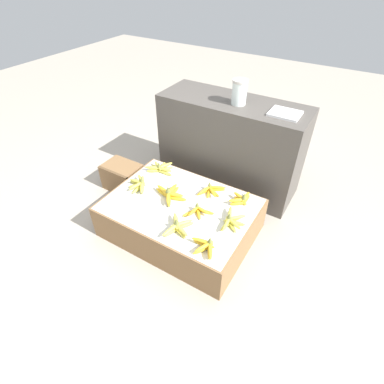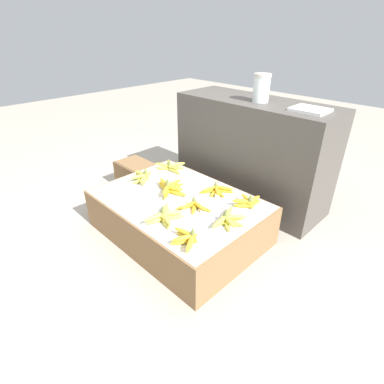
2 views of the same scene
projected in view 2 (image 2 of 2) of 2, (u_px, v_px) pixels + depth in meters
ground_plane at (179, 233)px, 2.10m from camera, size 10.00×10.00×0.00m
display_platform at (179, 217)px, 2.03m from camera, size 1.09×0.78×0.28m
back_vendor_table at (251, 152)px, 2.36m from camera, size 1.22×0.45×0.81m
wooden_crate at (136, 176)px, 2.63m from camera, size 0.33×0.24×0.24m
banana_bunch_front_midright at (164, 216)px, 1.73m from camera, size 0.21×0.24×0.10m
banana_bunch_front_right at (187, 238)px, 1.55m from camera, size 0.20×0.15×0.09m
banana_bunch_middle_left at (143, 176)px, 2.19m from camera, size 0.21×0.23×0.10m
banana_bunch_middle_midleft at (170, 188)px, 2.03m from camera, size 0.28×0.24×0.11m
banana_bunch_middle_midright at (194, 206)px, 1.84m from camera, size 0.19×0.15×0.08m
banana_bunch_middle_right at (228, 219)px, 1.71m from camera, size 0.17×0.25×0.09m
banana_bunch_back_left at (171, 167)px, 2.34m from camera, size 0.24×0.20×0.09m
banana_bunch_back_midright at (217, 190)px, 2.02m from camera, size 0.18×0.18×0.08m
banana_bunch_back_right at (248, 202)px, 1.87m from camera, size 0.14×0.18×0.10m
glass_jar at (262, 88)px, 2.06m from camera, size 0.12×0.12×0.19m
foam_tray_white at (310, 110)px, 1.87m from camera, size 0.22×0.18×0.02m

